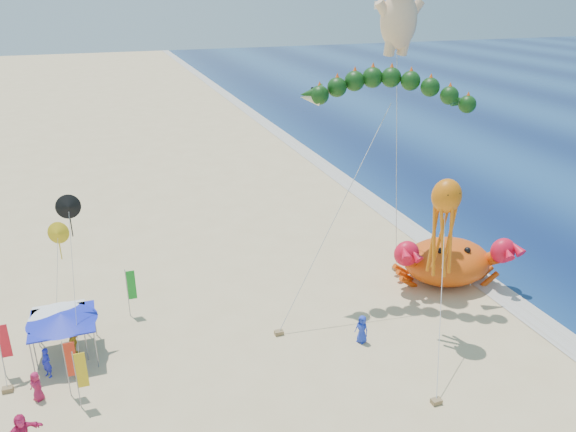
# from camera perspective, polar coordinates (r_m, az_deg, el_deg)

# --- Properties ---
(ground) EXTENTS (320.00, 320.00, 0.00)m
(ground) POSITION_cam_1_polar(r_m,az_deg,el_deg) (34.31, 4.34, -10.89)
(ground) COLOR #D1B784
(ground) RESTS_ON ground
(foam_strip) EXTENTS (320.00, 320.00, 0.00)m
(foam_strip) POSITION_cam_1_polar(r_m,az_deg,el_deg) (40.06, 20.43, -7.13)
(foam_strip) COLOR silver
(foam_strip) RESTS_ON ground
(crab_inflatable) EXTENTS (8.13, 6.37, 3.56)m
(crab_inflatable) POSITION_cam_1_polar(r_m,az_deg,el_deg) (39.59, 15.96, -4.34)
(crab_inflatable) COLOR #D9480B
(crab_inflatable) RESTS_ON ground
(dragon_kite) EXTENTS (13.01, 5.09, 14.08)m
(dragon_kite) POSITION_cam_1_polar(r_m,az_deg,el_deg) (33.56, 10.27, 12.00)
(dragon_kite) COLOR black
(dragon_kite) RESTS_ON ground
(cherub_kite) EXTENTS (2.34, 2.05, 19.88)m
(cherub_kite) POSITION_cam_1_polar(r_m,az_deg,el_deg) (36.30, 11.31, 19.87)
(cherub_kite) COLOR #EBBC90
(cherub_kite) RESTS_ON ground
(octopus_kite) EXTENTS (4.20, 6.26, 9.42)m
(octopus_kite) POSITION_cam_1_polar(r_m,az_deg,el_deg) (31.25, 15.56, -0.43)
(octopus_kite) COLOR #D8660B
(octopus_kite) RESTS_ON ground
(canopy_blue) EXTENTS (3.64, 3.64, 2.71)m
(canopy_blue) POSITION_cam_1_polar(r_m,az_deg,el_deg) (32.56, -22.01, -9.56)
(canopy_blue) COLOR gray
(canopy_blue) RESTS_ON ground
(canopy_white) EXTENTS (3.04, 3.04, 2.71)m
(canopy_white) POSITION_cam_1_polar(r_m,az_deg,el_deg) (33.07, -22.38, -9.12)
(canopy_white) COLOR gray
(canopy_white) RESTS_ON ground
(feather_flags) EXTENTS (7.13, 7.60, 3.20)m
(feather_flags) POSITION_cam_1_polar(r_m,az_deg,el_deg) (31.52, -20.92, -11.43)
(feather_flags) COLOR gray
(feather_flags) RESTS_ON ground
(beachgoers) EXTENTS (30.51, 9.50, 1.87)m
(beachgoers) POSITION_cam_1_polar(r_m,az_deg,el_deg) (31.13, -15.43, -13.68)
(beachgoers) COLOR white
(beachgoers) RESTS_ON ground
(small_kites) EXTENTS (5.95, 12.82, 8.65)m
(small_kites) POSITION_cam_1_polar(r_m,az_deg,el_deg) (31.22, -25.24, -3.95)
(small_kites) COLOR black
(small_kites) RESTS_ON ground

